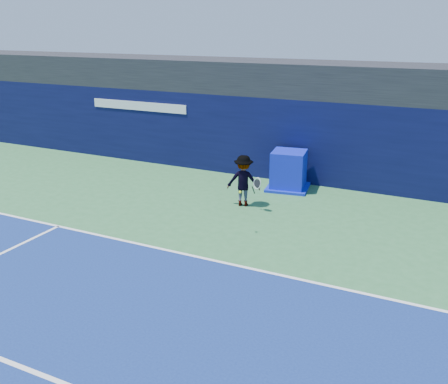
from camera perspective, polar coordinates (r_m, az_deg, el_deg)
The scene contains 7 objects.
ground at distance 10.12m, azimuth -9.24°, elevation -14.57°, with size 80.00×80.00×0.00m, color #316D3B.
baseline at distance 12.34m, azimuth -1.21°, elevation -7.82°, with size 24.00×0.10×0.01m, color white.
stadium_band at distance 19.10m, azimuth 10.69°, elevation 12.57°, with size 36.00×3.00×1.20m, color black.
back_wall_assembly at distance 18.49m, azimuth 9.45°, elevation 5.85°, with size 36.00×1.03×3.00m.
equipment_cart at distance 17.58m, azimuth 7.38°, elevation 2.32°, with size 1.61×1.61×1.35m.
tennis_player at distance 15.75m, azimuth 2.24°, elevation 1.31°, with size 1.33×0.87×1.64m.
tennis_ball at distance 13.48m, azimuth 1.84°, elevation -0.01°, with size 0.07×0.07×0.07m.
Camera 1 is at (5.07, -6.82, 5.49)m, focal length 40.00 mm.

